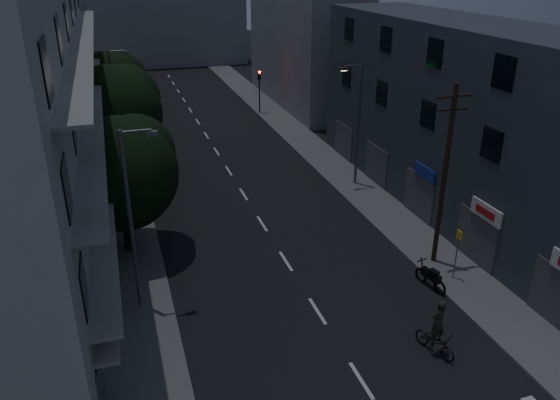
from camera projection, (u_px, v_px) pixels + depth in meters
ground at (227, 168)px, 40.05m from camera, size 160.00×160.00×0.00m
sidewalk_left at (122, 179)px, 37.98m from camera, size 3.00×90.00×0.15m
sidewalk_right at (322, 157)px, 42.07m from camera, size 3.00×90.00×0.15m
lane_markings at (211, 143)px, 45.49m from camera, size 0.15×60.50×0.01m
building_left at (21, 112)px, 27.83m from camera, size 7.00×36.00×14.00m
building_right at (468, 122)px, 31.49m from camera, size 6.19×28.00×11.00m
building_far_left at (54, 26)px, 53.55m from camera, size 6.00×20.00×16.00m
building_far_right at (304, 40)px, 55.48m from camera, size 6.00×20.00×13.00m
building_far_end at (158, 28)px, 77.22m from camera, size 24.00×8.00×10.00m
tree_near at (121, 169)px, 26.97m from camera, size 5.78×5.78×7.13m
tree_mid at (113, 111)px, 35.13m from camera, size 6.46×6.46×7.95m
tree_far at (109, 87)px, 42.85m from camera, size 6.05×6.05×7.48m
traffic_signal_far_right at (259, 83)px, 52.65m from camera, size 0.28×0.37×4.10m
traffic_signal_far_left at (119, 91)px, 49.29m from camera, size 0.28×0.37×4.10m
street_lamp_left_near at (133, 213)px, 22.39m from camera, size 1.51×0.25×8.00m
street_lamp_right at (357, 119)px, 35.29m from camera, size 1.51×0.25×8.00m
street_lamp_left_far at (116, 99)px, 40.32m from camera, size 1.51×0.25×8.00m
utility_pole at (445, 173)px, 25.74m from camera, size 1.80×0.24×9.00m
bus_stop_sign at (458, 246)px, 25.45m from camera, size 0.06×0.35×2.52m
motorcycle at (431, 278)px, 25.47m from camera, size 0.67×1.99×1.29m
cyclist at (436, 335)px, 21.11m from camera, size 1.22×2.03×2.42m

